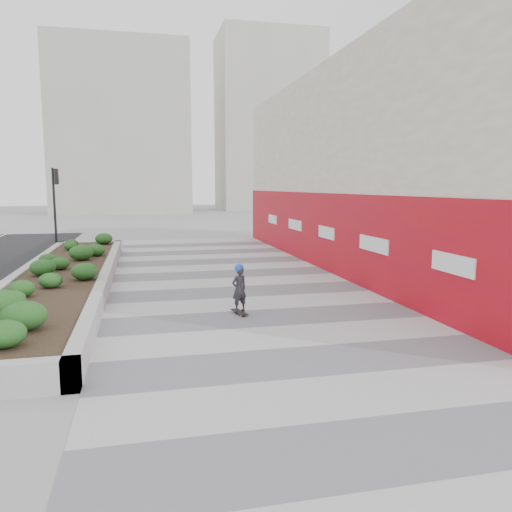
# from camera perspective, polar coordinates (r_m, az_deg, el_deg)

# --- Properties ---
(ground) EXTENTS (160.00, 160.00, 0.00)m
(ground) POSITION_cam_1_polar(r_m,az_deg,el_deg) (10.89, 3.52, -9.46)
(ground) COLOR gray
(ground) RESTS_ON ground
(walkway) EXTENTS (8.00, 36.00, 0.01)m
(walkway) POSITION_cam_1_polar(r_m,az_deg,el_deg) (13.69, -0.06, -5.79)
(walkway) COLOR #A8A8AD
(walkway) RESTS_ON ground
(building) EXTENTS (6.04, 24.08, 8.00)m
(building) POSITION_cam_1_polar(r_m,az_deg,el_deg) (21.41, 14.93, 9.63)
(building) COLOR beige
(building) RESTS_ON ground
(planter) EXTENTS (3.00, 18.00, 0.90)m
(planter) POSITION_cam_1_polar(r_m,az_deg,el_deg) (17.38, -21.18, -1.98)
(planter) COLOR #9E9EA0
(planter) RESTS_ON ground
(traffic_signal_near) EXTENTS (0.33, 0.28, 4.20)m
(traffic_signal_near) POSITION_cam_1_polar(r_m,az_deg,el_deg) (27.79, -21.95, 6.37)
(traffic_signal_near) COLOR black
(traffic_signal_near) RESTS_ON ground
(distant_bldg_north_l) EXTENTS (16.00, 12.00, 20.00)m
(distant_bldg_north_l) POSITION_cam_1_polar(r_m,az_deg,el_deg) (65.34, -15.15, 13.63)
(distant_bldg_north_l) COLOR #ADAAA3
(distant_bldg_north_l) RESTS_ON ground
(distant_bldg_north_r) EXTENTS (14.00, 10.00, 24.00)m
(distant_bldg_north_r) POSITION_cam_1_polar(r_m,az_deg,el_deg) (72.76, 1.44, 14.87)
(distant_bldg_north_r) COLOR #ADAAA3
(distant_bldg_north_r) RESTS_ON ground
(manhole_cover) EXTENTS (0.44, 0.44, 0.01)m
(manhole_cover) POSITION_cam_1_polar(r_m,az_deg,el_deg) (13.81, 1.97, -5.68)
(manhole_cover) COLOR #595654
(manhole_cover) RESTS_ON ground
(skateboarder) EXTENTS (0.50, 0.75, 1.32)m
(skateboarder) POSITION_cam_1_polar(r_m,az_deg,el_deg) (12.74, -1.93, -3.75)
(skateboarder) COLOR beige
(skateboarder) RESTS_ON ground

